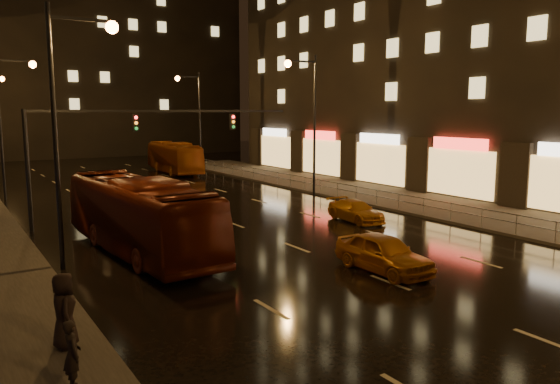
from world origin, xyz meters
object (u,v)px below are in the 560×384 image
pedestrian_c (64,311)px  pedestrian_a (72,354)px  taxi_far (356,211)px  taxi_near (383,253)px  bus_curb (174,157)px  bus_red (139,215)px

pedestrian_c → pedestrian_a: bearing=178.8°
taxi_far → pedestrian_a: 20.81m
taxi_near → taxi_far: size_ratio=1.08×
bus_curb → taxi_near: size_ratio=2.55×
bus_red → pedestrian_c: bus_red is taller
bus_red → bus_curb: bearing=62.7°
taxi_near → pedestrian_a: (-12.01, -3.26, 0.19)m
taxi_far → bus_red: bearing=-175.7°
bus_curb → pedestrian_c: bus_curb is taller
bus_curb → taxi_far: size_ratio=2.76×
bus_red → taxi_near: bus_red is taller
taxi_near → pedestrian_c: pedestrian_c is taller
bus_curb → pedestrian_a: 43.66m
taxi_far → pedestrian_c: 19.43m
bus_curb → taxi_near: 37.04m
pedestrian_a → pedestrian_c: 2.28m
taxi_near → taxi_far: taxi_near is taller
bus_curb → taxi_far: 28.50m
bus_curb → bus_red: bearing=-109.5°
bus_curb → taxi_near: bearing=-94.6°
taxi_far → pedestrian_c: (-17.16, -9.10, 0.55)m
bus_red → taxi_far: bus_red is taller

